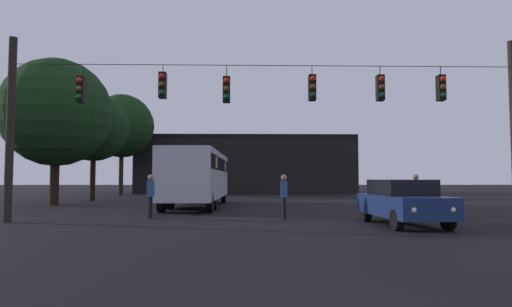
{
  "coord_description": "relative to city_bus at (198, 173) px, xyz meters",
  "views": [
    {
      "loc": [
        -0.72,
        -4.15,
        1.54
      ],
      "look_at": [
        -0.27,
        15.03,
        2.69
      ],
      "focal_mm": 29.92,
      "sensor_mm": 36.0,
      "label": 1
    }
  ],
  "objects": [
    {
      "name": "tree_behind_building",
      "position": [
        -8.6,
        1.43,
        3.61
      ],
      "size": [
        6.38,
        6.38,
        8.68
      ],
      "color": "black",
      "rests_on": "ground"
    },
    {
      "name": "pedestrian_crossing_right",
      "position": [
        9.51,
        -6.89,
        -0.88
      ],
      "size": [
        0.34,
        0.42,
        1.74
      ],
      "color": "black",
      "rests_on": "ground"
    },
    {
      "name": "tree_left_silhouette",
      "position": [
        -9.16,
        16.68,
        4.7
      ],
      "size": [
        6.02,
        6.02,
        9.6
      ],
      "color": "black",
      "rests_on": "ground"
    },
    {
      "name": "corner_building",
      "position": [
        2.69,
        24.43,
        1.2
      ],
      "size": [
        22.95,
        10.27,
        6.13
      ],
      "color": "black",
      "rests_on": "ground"
    },
    {
      "name": "overhead_signal_span",
      "position": [
        3.42,
        -8.55,
        2.05
      ],
      "size": [
        18.64,
        0.44,
        6.68
      ],
      "color": "black",
      "rests_on": "ground"
    },
    {
      "name": "city_bus",
      "position": [
        0.0,
        0.0,
        0.0
      ],
      "size": [
        2.78,
        11.06,
        3.0
      ],
      "color": "#B7BCC6",
      "rests_on": "ground"
    },
    {
      "name": "pedestrian_crossing_left",
      "position": [
        -1.08,
        -7.08,
        -0.89
      ],
      "size": [
        0.25,
        0.37,
        1.72
      ],
      "color": "black",
      "rests_on": "ground"
    },
    {
      "name": "pedestrian_crossing_center",
      "position": [
        4.1,
        -7.82,
        -0.9
      ],
      "size": [
        0.26,
        0.37,
        1.71
      ],
      "color": "black",
      "rests_on": "ground"
    },
    {
      "name": "car_near_right",
      "position": [
        7.9,
        -9.73,
        -1.07
      ],
      "size": [
        1.97,
        4.4,
        1.52
      ],
      "color": "navy",
      "rests_on": "ground"
    },
    {
      "name": "tree_right_far",
      "position": [
        -8.12,
        6.33,
        3.34
      ],
      "size": [
        4.85,
        4.85,
        7.64
      ],
      "color": "black",
      "rests_on": "ground"
    },
    {
      "name": "ground_plane",
      "position": [
        3.39,
        4.73,
        -1.87
      ],
      "size": [
        168.0,
        168.0,
        0.0
      ],
      "primitive_type": "plane",
      "color": "black",
      "rests_on": "ground"
    }
  ]
}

